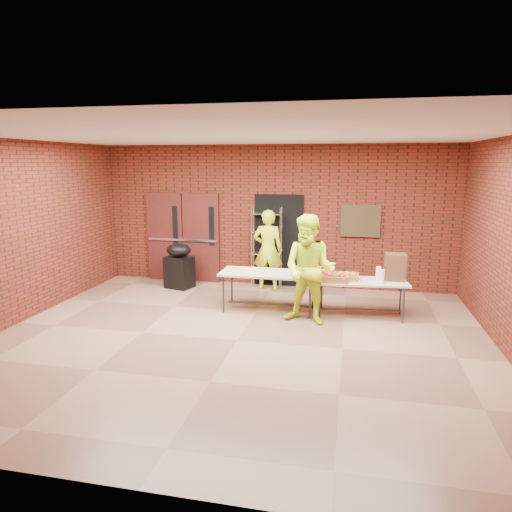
{
  "coord_description": "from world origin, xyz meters",
  "views": [
    {
      "loc": [
        1.71,
        -6.68,
        2.79
      ],
      "look_at": [
        0.01,
        1.4,
        1.1
      ],
      "focal_mm": 32.0,
      "sensor_mm": 36.0,
      "label": 1
    }
  ],
  "objects_px": {
    "table_right": "(361,283)",
    "volunteer_woman": "(268,250)",
    "wire_rack": "(267,247)",
    "volunteer_man": "(310,270)",
    "table_left": "(269,275)",
    "covered_grill": "(179,265)",
    "coffee_dispenser": "(395,267)"
  },
  "relations": [
    {
      "from": "covered_grill",
      "to": "volunteer_man",
      "type": "xyz_separation_m",
      "value": [
        3.1,
        -1.74,
        0.45
      ]
    },
    {
      "from": "table_left",
      "to": "volunteer_woman",
      "type": "bearing_deg",
      "value": 101.18
    },
    {
      "from": "wire_rack",
      "to": "volunteer_woman",
      "type": "bearing_deg",
      "value": -71.36
    },
    {
      "from": "wire_rack",
      "to": "volunteer_woman",
      "type": "distance_m",
      "value": 0.23
    },
    {
      "from": "wire_rack",
      "to": "volunteer_man",
      "type": "bearing_deg",
      "value": -61.9
    },
    {
      "from": "table_right",
      "to": "wire_rack",
      "type": "bearing_deg",
      "value": 135.57
    },
    {
      "from": "covered_grill",
      "to": "table_left",
      "type": "bearing_deg",
      "value": -12.56
    },
    {
      "from": "wire_rack",
      "to": "covered_grill",
      "type": "relative_size",
      "value": 1.78
    },
    {
      "from": "wire_rack",
      "to": "covered_grill",
      "type": "height_order",
      "value": "wire_rack"
    },
    {
      "from": "wire_rack",
      "to": "table_left",
      "type": "height_order",
      "value": "wire_rack"
    },
    {
      "from": "wire_rack",
      "to": "covered_grill",
      "type": "bearing_deg",
      "value": -164.36
    },
    {
      "from": "table_left",
      "to": "covered_grill",
      "type": "bearing_deg",
      "value": 152.28
    },
    {
      "from": "table_left",
      "to": "table_right",
      "type": "distance_m",
      "value": 1.72
    },
    {
      "from": "volunteer_man",
      "to": "table_left",
      "type": "bearing_deg",
      "value": 159.44
    },
    {
      "from": "wire_rack",
      "to": "volunteer_woman",
      "type": "height_order",
      "value": "wire_rack"
    },
    {
      "from": "wire_rack",
      "to": "table_left",
      "type": "relative_size",
      "value": 0.99
    },
    {
      "from": "volunteer_woman",
      "to": "volunteer_man",
      "type": "xyz_separation_m",
      "value": [
        1.11,
        -2.04,
        0.07
      ]
    },
    {
      "from": "wire_rack",
      "to": "table_right",
      "type": "bearing_deg",
      "value": -38.26
    },
    {
      "from": "wire_rack",
      "to": "table_right",
      "type": "xyz_separation_m",
      "value": [
        2.09,
        -1.68,
        -0.29
      ]
    },
    {
      "from": "covered_grill",
      "to": "volunteer_man",
      "type": "height_order",
      "value": "volunteer_man"
    },
    {
      "from": "covered_grill",
      "to": "volunteer_woman",
      "type": "bearing_deg",
      "value": 23.73
    },
    {
      "from": "table_right",
      "to": "volunteer_woman",
      "type": "xyz_separation_m",
      "value": [
        -2.02,
        1.46,
        0.28
      ]
    },
    {
      "from": "table_right",
      "to": "volunteer_woman",
      "type": "bearing_deg",
      "value": 138.48
    },
    {
      "from": "covered_grill",
      "to": "volunteer_woman",
      "type": "xyz_separation_m",
      "value": [
        1.99,
        0.3,
        0.38
      ]
    },
    {
      "from": "table_right",
      "to": "table_left",
      "type": "bearing_deg",
      "value": 175.69
    },
    {
      "from": "wire_rack",
      "to": "coffee_dispenser",
      "type": "relative_size",
      "value": 3.74
    },
    {
      "from": "wire_rack",
      "to": "volunteer_man",
      "type": "height_order",
      "value": "volunteer_man"
    },
    {
      "from": "volunteer_man",
      "to": "wire_rack",
      "type": "bearing_deg",
      "value": 130.81
    },
    {
      "from": "table_right",
      "to": "covered_grill",
      "type": "distance_m",
      "value": 4.17
    },
    {
      "from": "wire_rack",
      "to": "table_right",
      "type": "distance_m",
      "value": 2.7
    },
    {
      "from": "table_left",
      "to": "table_right",
      "type": "bearing_deg",
      "value": 1.4
    },
    {
      "from": "volunteer_woman",
      "to": "table_right",
      "type": "bearing_deg",
      "value": 143.72
    }
  ]
}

